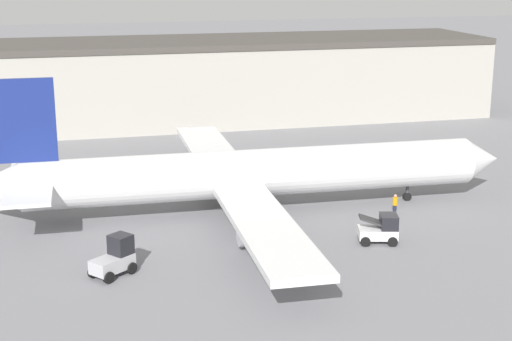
% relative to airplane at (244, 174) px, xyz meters
% --- Properties ---
extents(ground_plane, '(400.00, 400.00, 0.00)m').
position_rel_airplane_xyz_m(ground_plane, '(1.02, -0.03, -3.18)').
color(ground_plane, slate).
extents(terminal_building, '(67.46, 15.76, 10.21)m').
position_rel_airplane_xyz_m(terminal_building, '(6.15, 37.93, 1.93)').
color(terminal_building, '#ADA89E').
rests_on(terminal_building, ground_plane).
extents(airplane, '(43.97, 41.43, 11.44)m').
position_rel_airplane_xyz_m(airplane, '(0.00, 0.00, 0.00)').
color(airplane, silver).
rests_on(airplane, ground_plane).
extents(ground_crew_worker, '(0.38, 0.38, 1.71)m').
position_rel_airplane_xyz_m(ground_crew_worker, '(11.60, -3.69, -2.27)').
color(ground_crew_worker, '#1E2338').
rests_on(ground_crew_worker, ground_plane).
extents(baggage_tug, '(3.24, 3.06, 2.58)m').
position_rel_airplane_xyz_m(baggage_tug, '(-11.11, -10.72, -2.04)').
color(baggage_tug, '#B2B2B7').
rests_on(baggage_tug, ground_plane).
extents(belt_loader_truck, '(3.12, 2.61, 2.09)m').
position_rel_airplane_xyz_m(belt_loader_truck, '(7.99, -9.31, -2.19)').
color(belt_loader_truck, silver).
rests_on(belt_loader_truck, ground_plane).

